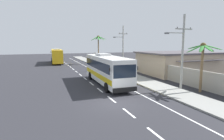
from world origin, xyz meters
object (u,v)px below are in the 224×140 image
(utility_pole_mid, at_px, (123,47))
(coach_bus_foreground, at_px, (106,68))
(pedestrian_near_kerb, at_px, (106,63))
(palm_second, at_px, (203,55))
(motorcycle_beside_bus, at_px, (101,69))
(palm_nearest, at_px, (98,43))
(roadside_building, at_px, (179,62))
(utility_pole_nearest, at_px, (182,50))
(coach_bus_far_lane, at_px, (57,56))

(utility_pole_mid, bearing_deg, coach_bus_foreground, -123.76)
(pedestrian_near_kerb, height_order, palm_second, palm_second)
(pedestrian_near_kerb, bearing_deg, coach_bus_foreground, -158.50)
(motorcycle_beside_bus, distance_m, utility_pole_mid, 6.47)
(pedestrian_near_kerb, bearing_deg, palm_second, -131.13)
(palm_nearest, height_order, roadside_building, palm_nearest)
(palm_second, xyz_separation_m, roadside_building, (6.58, 10.74, -2.09))
(palm_nearest, bearing_deg, palm_second, -86.29)
(coach_bus_foreground, bearing_deg, palm_second, -43.47)
(motorcycle_beside_bus, xyz_separation_m, roadside_building, (12.31, -5.41, 1.15))
(utility_pole_mid, distance_m, palm_nearest, 12.04)
(pedestrian_near_kerb, bearing_deg, utility_pole_nearest, -134.24)
(utility_pole_mid, height_order, roadside_building, utility_pole_mid)
(palm_nearest, bearing_deg, utility_pole_mid, -84.39)
(utility_pole_mid, bearing_deg, roadside_building, -44.38)
(coach_bus_foreground, relative_size, motorcycle_beside_bus, 5.92)
(coach_bus_far_lane, distance_m, palm_nearest, 11.27)
(pedestrian_near_kerb, distance_m, palm_second, 21.54)
(palm_nearest, distance_m, roadside_building, 21.22)
(coach_bus_far_lane, distance_m, utility_pole_mid, 20.08)
(motorcycle_beside_bus, relative_size, utility_pole_nearest, 0.24)
(palm_nearest, bearing_deg, utility_pole_nearest, -88.69)
(motorcycle_beside_bus, xyz_separation_m, utility_pole_mid, (4.96, 1.77, 3.75))
(palm_second, bearing_deg, pedestrian_near_kerb, 98.04)
(motorcycle_beside_bus, height_order, utility_pole_mid, utility_pole_mid)
(coach_bus_foreground, distance_m, pedestrian_near_kerb, 14.59)
(utility_pole_nearest, bearing_deg, pedestrian_near_kerb, 94.94)
(motorcycle_beside_bus, xyz_separation_m, utility_pole_nearest, (4.43, -14.62, 3.64))
(palm_nearest, xyz_separation_m, palm_second, (1.94, -29.88, -1.30))
(palm_nearest, height_order, palm_second, palm_nearest)
(motorcycle_beside_bus, height_order, palm_second, palm_second)
(coach_bus_foreground, xyz_separation_m, palm_second, (7.80, -7.40, 1.97))
(coach_bus_foreground, distance_m, palm_nearest, 23.47)
(utility_pole_nearest, xyz_separation_m, palm_second, (1.29, -1.54, -0.40))
(pedestrian_near_kerb, distance_m, palm_nearest, 9.77)
(pedestrian_near_kerb, relative_size, palm_nearest, 0.24)
(coach_bus_far_lane, distance_m, pedestrian_near_kerb, 16.06)
(coach_bus_foreground, xyz_separation_m, roadside_building, (14.38, 3.35, -0.12))
(coach_bus_far_lane, height_order, palm_second, palm_second)
(coach_bus_far_lane, relative_size, pedestrian_near_kerb, 7.12)
(roadside_building, bearing_deg, coach_bus_far_lane, 127.28)
(motorcycle_beside_bus, bearing_deg, utility_pole_nearest, -73.13)
(utility_pole_nearest, distance_m, utility_pole_mid, 16.40)
(coach_bus_far_lane, distance_m, roadside_building, 30.04)
(coach_bus_foreground, relative_size, pedestrian_near_kerb, 7.04)
(coach_bus_foreground, relative_size, palm_second, 2.26)
(palm_nearest, bearing_deg, motorcycle_beside_bus, -105.43)
(motorcycle_beside_bus, height_order, pedestrian_near_kerb, pedestrian_near_kerb)
(motorcycle_beside_bus, bearing_deg, roadside_building, -23.75)
(motorcycle_beside_bus, xyz_separation_m, palm_second, (5.73, -16.16, 3.24))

